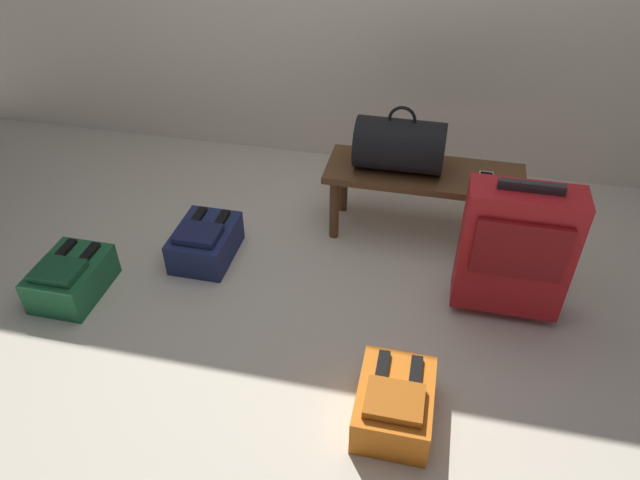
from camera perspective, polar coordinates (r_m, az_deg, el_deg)
ground_plane at (r=2.64m, az=-0.44°, el=-8.58°), size 6.60×6.60×0.00m
bench at (r=3.03m, az=10.17°, el=5.74°), size 1.00×0.36×0.39m
duffel_bag_black at (r=2.94m, az=7.84°, el=9.25°), size 0.44×0.26×0.34m
cell_phone at (r=2.99m, az=16.06°, el=5.77°), size 0.07×0.14×0.01m
suitcase_upright_red at (r=2.62m, az=18.65°, el=-0.88°), size 0.47×0.21×0.69m
backpack_green at (r=2.98m, az=-23.30°, el=-3.41°), size 0.28×0.38×0.21m
backpack_navy at (r=3.01m, az=-11.22°, el=-0.17°), size 0.28×0.38×0.21m
backpack_orange at (r=2.27m, az=7.33°, el=-15.61°), size 0.28×0.38×0.21m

